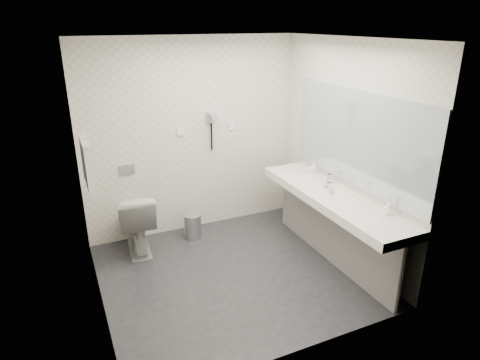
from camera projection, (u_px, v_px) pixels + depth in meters
name	position (u px, v px, depth m)	size (l,w,h in m)	color
floor	(233.00, 274.00, 4.69)	(2.80, 2.80, 0.00)	#27272B
ceiling	(232.00, 39.00, 3.80)	(2.80, 2.80, 0.00)	white
wall_back	(192.00, 138.00, 5.35)	(2.80, 2.80, 0.00)	silver
wall_front	(302.00, 221.00, 3.14)	(2.80, 2.80, 0.00)	silver
wall_left	(88.00, 190.00, 3.70)	(2.60, 2.60, 0.00)	silver
wall_right	(345.00, 152.00, 4.79)	(2.60, 2.60, 0.00)	silver
vanity_counter	(332.00, 198.00, 4.67)	(0.55, 2.20, 0.10)	white
vanity_panel	(331.00, 232.00, 4.83)	(0.03, 2.15, 0.75)	gray
vanity_post_near	(400.00, 278.00, 3.96)	(0.06, 0.06, 0.75)	silver
vanity_post_far	(288.00, 198.00, 5.73)	(0.06, 0.06, 0.75)	silver
mirror	(357.00, 139.00, 4.54)	(0.02, 2.20, 1.05)	#B2BCC6
basin_near	(373.00, 219.00, 4.11)	(0.40, 0.31, 0.05)	white
basin_far	(301.00, 177.00, 5.21)	(0.40, 0.31, 0.05)	white
faucet_near	(389.00, 207.00, 4.15)	(0.04, 0.04, 0.15)	silver
faucet_far	(315.00, 168.00, 5.25)	(0.04, 0.04, 0.15)	silver
soap_bottle_a	(331.00, 190.00, 4.64)	(0.04, 0.04, 0.09)	white
soap_bottle_b	(326.00, 184.00, 4.83)	(0.06, 0.06, 0.08)	white
glass_left	(329.00, 178.00, 4.97)	(0.06, 0.06, 0.11)	silver
toilet	(136.00, 221.00, 5.06)	(0.43, 0.76, 0.77)	white
flush_plate	(127.00, 170.00, 5.11)	(0.18, 0.02, 0.12)	#B2B5BA
pedal_bin	(193.00, 227.00, 5.43)	(0.22, 0.22, 0.31)	#B2B5BA
bin_lid	(192.00, 215.00, 5.37)	(0.22, 0.22, 0.01)	#B2B5BA
towel_rail	(83.00, 142.00, 4.08)	(0.02, 0.02, 0.62)	silver
towel_near	(89.00, 167.00, 4.04)	(0.07, 0.24, 0.48)	silver
towel_far	(86.00, 159.00, 4.28)	(0.07, 0.24, 0.48)	silver
dryer_cradle	(211.00, 117.00, 5.33)	(0.10, 0.04, 0.14)	#9A9BA0
dryer_barrel	(213.00, 116.00, 5.26)	(0.08, 0.08, 0.14)	#9A9BA0
dryer_cord	(212.00, 137.00, 5.41)	(0.02, 0.02, 0.35)	black
switch_plate_a	(181.00, 132.00, 5.24)	(0.09, 0.02, 0.09)	white
switch_plate_b	(232.00, 126.00, 5.52)	(0.09, 0.02, 0.09)	white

